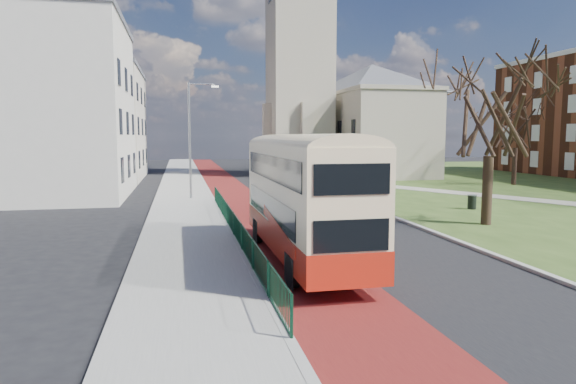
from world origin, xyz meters
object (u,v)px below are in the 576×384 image
object	(u,v)px
winter_tree_near	(491,101)
bus	(303,192)
streetlamp	(192,134)
litter_bin	(472,202)
winter_tree_far	(517,119)

from	to	relation	value
winter_tree_near	bus	bearing A→B (deg)	-153.92
streetlamp	bus	world-z (taller)	streetlamp
streetlamp	litter_bin	size ratio (longest dim) A/B	9.11
winter_tree_far	litter_bin	world-z (taller)	winter_tree_far
streetlamp	litter_bin	world-z (taller)	streetlamp
bus	winter_tree_far	xyz separation A→B (m)	(25.55, 23.74, 3.55)
streetlamp	winter_tree_far	size ratio (longest dim) A/B	0.93
bus	litter_bin	xyz separation A→B (m)	(13.08, 10.31, -1.99)
streetlamp	winter_tree_far	xyz separation A→B (m)	(28.93, 4.92, 1.43)
winter_tree_far	winter_tree_near	bearing A→B (deg)	-128.70
streetlamp	litter_bin	distance (m)	18.98
bus	winter_tree_near	world-z (taller)	winter_tree_near
bus	winter_tree_near	distance (m)	12.52
winter_tree_near	litter_bin	distance (m)	7.95
litter_bin	streetlamp	bearing A→B (deg)	152.68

